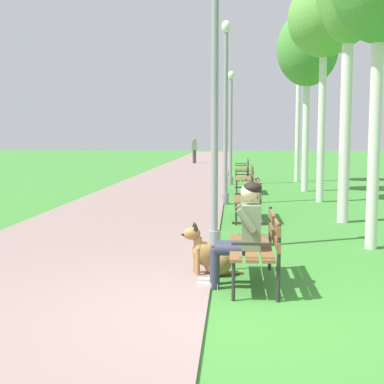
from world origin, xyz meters
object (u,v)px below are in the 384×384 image
object	(u,v)px
park_bench_near	(259,242)
birch_tree_sixth	(299,46)
park_bench_far	(246,177)
park_bench_furthest	(243,167)
lamp_post_mid	(226,111)
person_seated_on_near_bench	(242,230)
lamp_post_near	(215,93)
pedestrian_distant	(194,151)
birch_tree_fourth	(324,20)
dog_shepherd	(210,256)
birch_tree_fifth	(307,51)
park_bench_mid	(250,196)
lamp_post_far	(231,126)

from	to	relation	value
park_bench_near	birch_tree_sixth	size ratio (longest dim) A/B	0.24
park_bench_far	birch_tree_sixth	world-z (taller)	birch_tree_sixth
park_bench_furthest	lamp_post_mid	world-z (taller)	lamp_post_mid
person_seated_on_near_bench	lamp_post_mid	world-z (taller)	lamp_post_mid
lamp_post_near	lamp_post_mid	xyz separation A→B (m)	(0.08, 5.62, -0.01)
pedestrian_distant	park_bench_far	bearing A→B (deg)	-80.51
park_bench_far	park_bench_furthest	bearing A→B (deg)	90.04
birch_tree_fourth	park_bench_far	bearing A→B (deg)	132.51
park_bench_far	birch_tree_fourth	bearing A→B (deg)	-47.49
person_seated_on_near_bench	birch_tree_sixth	world-z (taller)	birch_tree_sixth
person_seated_on_near_bench	lamp_post_near	xyz separation A→B (m)	(-0.40, 2.09, 1.75)
dog_shepherd	birch_tree_sixth	size ratio (longest dim) A/B	0.13
dog_shepherd	birch_tree_sixth	xyz separation A→B (m)	(2.74, 14.35, 4.93)
dog_shepherd	pedestrian_distant	distance (m)	27.54
park_bench_near	birch_tree_fifth	bearing A→B (deg)	79.86
pedestrian_distant	dog_shepherd	bearing A→B (deg)	-85.36
birch_tree_fourth	park_bench_mid	bearing A→B (deg)	-120.96
lamp_post_far	birch_tree_fourth	world-z (taller)	birch_tree_fourth
lamp_post_far	lamp_post_near	bearing A→B (deg)	-90.90
park_bench_furthest	person_seated_on_near_bench	distance (m)	15.49
birch_tree_fourth	person_seated_on_near_bench	bearing A→B (deg)	-104.87
park_bench_mid	birch_tree_fifth	distance (m)	7.50
person_seated_on_near_bench	dog_shepherd	distance (m)	0.74
park_bench_far	lamp_post_far	world-z (taller)	lamp_post_far
lamp_post_mid	lamp_post_far	bearing A→B (deg)	89.00
lamp_post_far	birch_tree_fifth	bearing A→B (deg)	-43.01
lamp_post_mid	lamp_post_far	distance (m)	5.73
park_bench_furthest	dog_shepherd	distance (m)	15.03
park_bench_near	park_bench_mid	xyz separation A→B (m)	(0.05, 4.96, 0.00)
lamp_post_near	park_bench_near	bearing A→B (deg)	-72.70
pedestrian_distant	birch_tree_fifth	bearing A→B (deg)	-73.99
park_bench_near	birch_tree_fourth	size ratio (longest dim) A/B	0.26
lamp_post_far	pedestrian_distant	distance (m)	14.75
park_bench_far	birch_tree_fifth	xyz separation A→B (m)	(1.89, 0.68, 3.93)
park_bench_mid	park_bench_far	world-z (taller)	same
lamp_post_near	lamp_post_far	distance (m)	11.35
park_bench_furthest	birch_tree_sixth	distance (m)	5.15
park_bench_near	lamp_post_near	world-z (taller)	lamp_post_near
person_seated_on_near_bench	birch_tree_fifth	distance (m)	12.01
person_seated_on_near_bench	birch_tree_fourth	bearing A→B (deg)	75.13
person_seated_on_near_bench	lamp_post_mid	bearing A→B (deg)	92.35
lamp_post_mid	birch_tree_fifth	bearing A→B (deg)	54.33
lamp_post_near	birch_tree_fourth	size ratio (longest dim) A/B	0.80
lamp_post_near	birch_tree_fourth	bearing A→B (deg)	67.42
lamp_post_far	birch_tree_fifth	distance (m)	4.02
dog_shepherd	lamp_post_near	bearing A→B (deg)	90.16
park_bench_furthest	birch_tree_fifth	bearing A→B (deg)	-66.22
lamp_post_mid	park_bench_far	bearing A→B (deg)	77.72
person_seated_on_near_bench	pedestrian_distant	size ratio (longest dim) A/B	0.76
park_bench_mid	dog_shepherd	world-z (taller)	park_bench_mid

